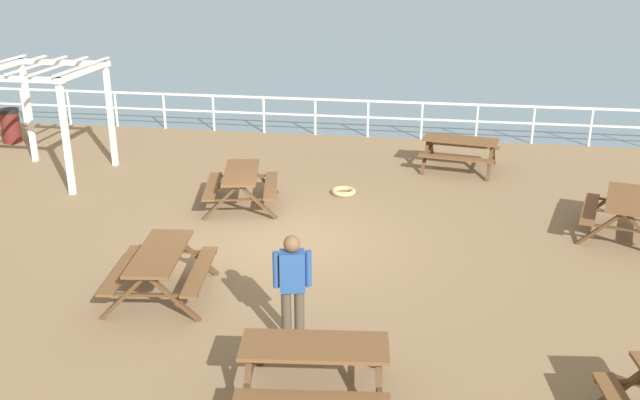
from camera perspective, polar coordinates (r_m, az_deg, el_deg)
ground_plane at (r=13.60m, az=-2.64°, el=-3.59°), size 30.00×24.00×0.20m
sea_band at (r=65.20m, az=7.15°, el=15.28°), size 142.00×90.00×0.01m
seaward_railing at (r=20.62m, az=1.73°, el=7.15°), size 23.07×0.07×1.08m
picnic_table_near_right at (r=17.90m, az=11.16°, el=4.25°), size 2.03×1.80×0.80m
picnic_table_mid_centre at (r=8.86m, az=-0.44°, el=-12.57°), size 1.96×1.72×0.80m
picnic_table_far_left at (r=14.74m, az=23.26°, el=-0.51°), size 1.90×2.12×0.80m
picnic_table_far_right at (r=15.15m, az=-6.33°, el=1.61°), size 1.84×2.06×0.80m
picnic_table_seaward at (r=11.53m, az=-12.67°, el=-4.90°), size 1.73×1.97×0.80m
visitor at (r=9.79m, az=-2.22°, el=-6.72°), size 0.52×0.29×1.66m
lattice_pergola at (r=17.85m, az=-21.39°, el=7.88°), size 2.46×2.58×2.70m
litter_bin at (r=21.79m, az=-23.55°, el=5.49°), size 0.55×0.55×0.95m
rope_coil at (r=15.96m, az=1.91°, el=0.69°), size 0.55×0.55×0.11m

